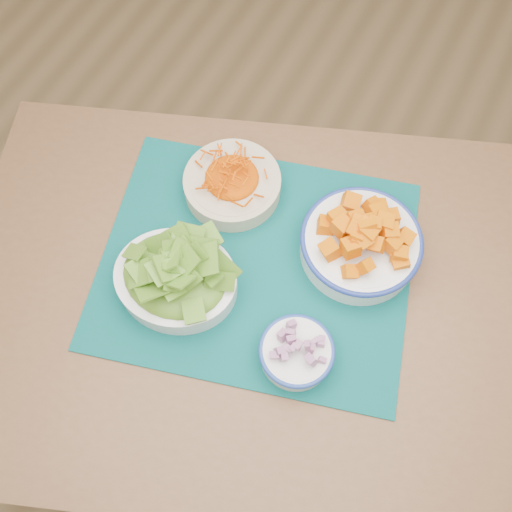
{
  "coord_description": "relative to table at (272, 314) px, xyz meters",
  "views": [
    {
      "loc": [
        0.17,
        -0.49,
        1.76
      ],
      "look_at": [
        -0.04,
        -0.08,
        0.78
      ],
      "focal_mm": 40.0,
      "sensor_mm": 36.0,
      "label": 1
    }
  ],
  "objects": [
    {
      "name": "ground",
      "position": [
        -0.02,
        0.13,
        -0.65
      ],
      "size": [
        4.0,
        4.0,
        0.0
      ],
      "primitive_type": "plane",
      "color": "#9C784B",
      "rests_on": "ground"
    },
    {
      "name": "table",
      "position": [
        0.0,
        0.0,
        0.0
      ],
      "size": [
        1.43,
        1.2,
        0.75
      ],
      "rotation": [
        0.0,
        0.0,
        0.37
      ],
      "color": "brown",
      "rests_on": "ground"
    },
    {
      "name": "placemat",
      "position": [
        -0.06,
        0.05,
        0.1
      ],
      "size": [
        0.7,
        0.62,
        0.0
      ],
      "primitive_type": "cube",
      "rotation": [
        0.0,
        0.0,
        0.27
      ],
      "color": "#013434",
      "rests_on": "table"
    },
    {
      "name": "carrot_bowl",
      "position": [
        -0.18,
        0.17,
        0.14
      ],
      "size": [
        0.25,
        0.25,
        0.08
      ],
      "rotation": [
        0.0,
        0.0,
        -0.35
      ],
      "color": "beige",
      "rests_on": "placemat"
    },
    {
      "name": "squash_bowl",
      "position": [
        0.1,
        0.16,
        0.15
      ],
      "size": [
        0.29,
        0.29,
        0.11
      ],
      "rotation": [
        0.0,
        0.0,
        -0.33
      ],
      "color": "white",
      "rests_on": "placemat"
    },
    {
      "name": "lettuce_bowl",
      "position": [
        -0.17,
        -0.06,
        0.15
      ],
      "size": [
        0.26,
        0.24,
        0.11
      ],
      "rotation": [
        0.0,
        0.0,
        0.21
      ],
      "color": "white",
      "rests_on": "placemat"
    },
    {
      "name": "onion_bowl",
      "position": [
        0.09,
        -0.09,
        0.13
      ],
      "size": [
        0.15,
        0.15,
        0.07
      ],
      "rotation": [
        0.0,
        0.0,
        0.22
      ],
      "color": "white",
      "rests_on": "placemat"
    }
  ]
}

